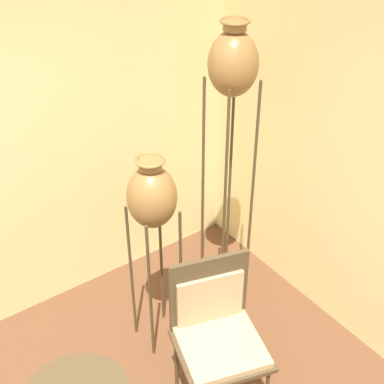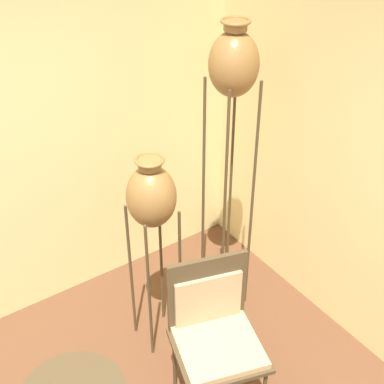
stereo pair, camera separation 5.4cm
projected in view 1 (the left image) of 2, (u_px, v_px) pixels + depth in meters
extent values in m
cylinder|color=#473823|center=(224.00, 217.00, 3.56)|extent=(0.02, 0.02, 1.81)
cylinder|color=#473823|center=(251.00, 205.00, 3.67)|extent=(0.02, 0.02, 1.81)
cylinder|color=#473823|center=(203.00, 200.00, 3.72)|extent=(0.02, 0.02, 1.81)
cylinder|color=#473823|center=(229.00, 189.00, 3.83)|extent=(0.02, 0.02, 1.81)
torus|color=#473823|center=(232.00, 79.00, 3.19)|extent=(0.25, 0.25, 0.02)
ellipsoid|color=olive|center=(233.00, 64.00, 3.14)|extent=(0.30, 0.30, 0.40)
cylinder|color=olive|center=(235.00, 25.00, 3.01)|extent=(0.14, 0.14, 0.05)
torus|color=olive|center=(235.00, 21.00, 3.00)|extent=(0.18, 0.18, 0.02)
cylinder|color=#473823|center=(150.00, 295.00, 3.44)|extent=(0.02, 0.02, 1.12)
cylinder|color=#473823|center=(181.00, 280.00, 3.56)|extent=(0.02, 0.02, 1.12)
cylinder|color=#473823|center=(131.00, 274.00, 3.60)|extent=(0.02, 0.02, 1.12)
cylinder|color=#473823|center=(161.00, 260.00, 3.72)|extent=(0.02, 0.02, 1.12)
torus|color=#473823|center=(152.00, 209.00, 3.27)|extent=(0.25, 0.25, 0.02)
ellipsoid|color=olive|center=(152.00, 197.00, 3.21)|extent=(0.31, 0.31, 0.41)
cylinder|color=olive|center=(150.00, 164.00, 3.08)|extent=(0.14, 0.14, 0.05)
torus|color=olive|center=(150.00, 160.00, 3.07)|extent=(0.18, 0.18, 0.02)
cylinder|color=#473823|center=(176.00, 361.00, 3.40)|extent=(0.02, 0.02, 0.48)
cylinder|color=#473823|center=(239.00, 344.00, 3.52)|extent=(0.02, 0.02, 0.48)
cube|color=#473823|center=(221.00, 350.00, 3.15)|extent=(0.63, 0.61, 0.03)
cube|color=tan|center=(221.00, 346.00, 3.13)|extent=(0.58, 0.56, 0.04)
cube|color=#473823|center=(209.00, 291.00, 3.18)|extent=(0.47, 0.17, 0.51)
cube|color=tan|center=(210.00, 300.00, 3.19)|extent=(0.40, 0.14, 0.36)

